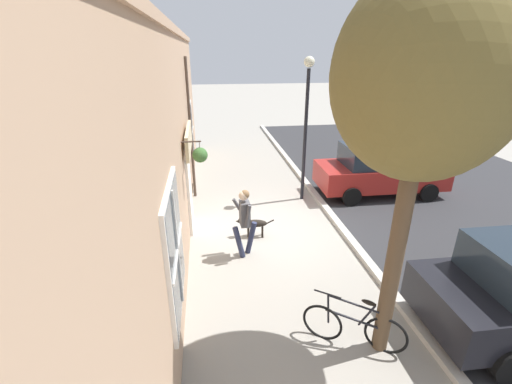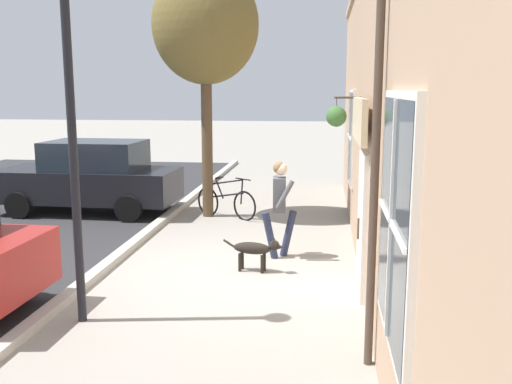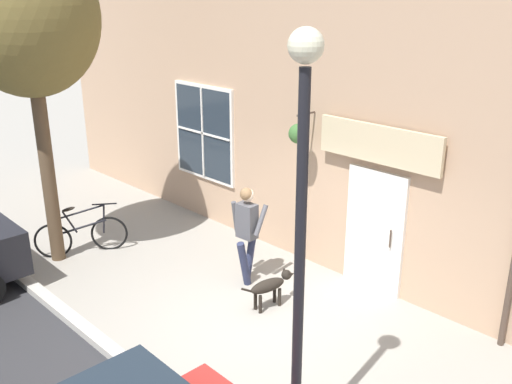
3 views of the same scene
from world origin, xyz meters
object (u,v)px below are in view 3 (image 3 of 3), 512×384
dog_on_leash (271,285)px  leaning_bicycle (82,235)px  street_lamp (302,198)px  street_tree_by_curb (30,22)px  pedestrian_walking (247,226)px

dog_on_leash → leaning_bicycle: size_ratio=0.67×
dog_on_leash → street_lamp: 4.01m
leaning_bicycle → street_lamp: 6.78m
street_lamp → leaning_bicycle: bearing=-97.5°
dog_on_leash → street_tree_by_curb: (1.59, -4.02, 3.92)m
pedestrian_walking → dog_on_leash: pedestrian_walking is taller
pedestrian_walking → leaning_bicycle: pedestrian_walking is taller
street_tree_by_curb → leaning_bicycle: 3.94m
pedestrian_walking → street_lamp: 4.38m
leaning_bicycle → street_lamp: bearing=82.5°
pedestrian_walking → leaning_bicycle: (1.49, -3.03, -0.67)m
street_tree_by_curb → street_lamp: street_tree_by_curb is taller
pedestrian_walking → street_tree_by_curb: bearing=-58.6°
street_tree_by_curb → pedestrian_walking: bearing=121.4°
pedestrian_walking → dog_on_leash: size_ratio=1.67×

